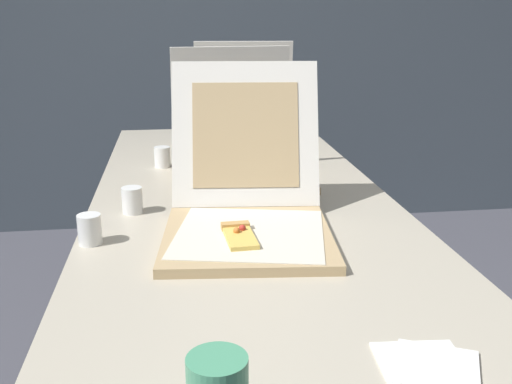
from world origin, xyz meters
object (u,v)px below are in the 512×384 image
at_px(pizza_box_front, 247,212).
at_px(cup_white_far, 162,157).
at_px(pizza_box_middle, 239,161).
at_px(table, 242,212).
at_px(cup_white_near_left, 90,229).
at_px(pizza_box_back, 245,133).
at_px(napkin_pile, 429,366).
at_px(cup_white_near_center, 132,200).

xyz_separation_m(pizza_box_front, cup_white_far, (-0.21, 0.67, -0.02)).
relative_size(pizza_box_middle, cup_white_far, 6.05).
height_order(table, cup_white_near_left, cup_white_near_left).
height_order(pizza_box_back, napkin_pile, pizza_box_back).
bearing_deg(table, cup_white_near_left, -140.68).
distance_m(cup_white_near_left, napkin_pile, 0.81).
distance_m(table, cup_white_far, 0.45).
xyz_separation_m(pizza_box_back, cup_white_near_center, (-0.39, -0.74, -0.02)).
height_order(pizza_box_front, pizza_box_middle, pizza_box_middle).
bearing_deg(table, cup_white_near_center, -160.58).
relative_size(cup_white_far, cup_white_near_left, 1.00).
distance_m(table, pizza_box_middle, 0.22).
bearing_deg(cup_white_near_left, cup_white_far, 77.39).
xyz_separation_m(pizza_box_front, pizza_box_back, (0.11, 0.94, 0.00)).
distance_m(pizza_box_front, cup_white_near_center, 0.34).
bearing_deg(napkin_pile, pizza_box_middle, 98.81).
height_order(table, pizza_box_middle, pizza_box_middle).
bearing_deg(pizza_box_back, pizza_box_middle, -94.25).
bearing_deg(napkin_pile, pizza_box_back, 93.65).
relative_size(pizza_box_front, cup_white_near_center, 7.97).
distance_m(pizza_box_back, napkin_pile, 1.54).
bearing_deg(cup_white_near_left, pizza_box_front, 2.73).
height_order(pizza_box_front, cup_white_near_left, pizza_box_front).
distance_m(pizza_box_middle, cup_white_far, 0.31).
bearing_deg(cup_white_near_center, pizza_box_back, 62.44).
height_order(table, cup_white_near_center, cup_white_near_center).
bearing_deg(cup_white_near_center, pizza_box_middle, 43.14).
bearing_deg(pizza_box_back, cup_white_near_left, -111.56).
height_order(cup_white_near_left, napkin_pile, cup_white_near_left).
height_order(pizza_box_middle, cup_white_near_center, pizza_box_middle).
relative_size(pizza_box_back, cup_white_near_center, 6.00).
relative_size(pizza_box_middle, pizza_box_back, 1.01).
distance_m(cup_white_far, cup_white_near_center, 0.49).
relative_size(cup_white_near_left, napkin_pile, 0.42).
relative_size(table, cup_white_near_center, 30.15).
bearing_deg(cup_white_near_center, cup_white_near_left, -111.56).
height_order(pizza_box_middle, napkin_pile, pizza_box_middle).
relative_size(pizza_box_back, napkin_pile, 2.49).
distance_m(pizza_box_front, napkin_pile, 0.63).
bearing_deg(cup_white_near_center, table, 19.42).
height_order(pizza_box_back, cup_white_near_center, pizza_box_back).
bearing_deg(cup_white_far, napkin_pile, -71.89).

